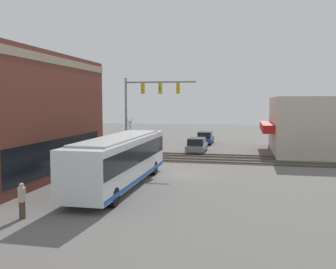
{
  "coord_description": "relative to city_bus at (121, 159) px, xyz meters",
  "views": [
    {
      "loc": [
        -26.73,
        -4.77,
        5.28
      ],
      "look_at": [
        3.22,
        1.5,
        2.57
      ],
      "focal_mm": 40.0,
      "sensor_mm": 36.0,
      "label": 1
    }
  ],
  "objects": [
    {
      "name": "rail_track_far",
      "position": [
        14.11,
        -2.8,
        -1.72
      ],
      "size": [
        2.6,
        60.0,
        0.15
      ],
      "color": "#332D28",
      "rests_on": "ground"
    },
    {
      "name": "pedestrian_at_crossing",
      "position": [
        9.66,
        1.55,
        -0.8
      ],
      "size": [
        0.34,
        0.34,
        1.84
      ],
      "color": "#473828",
      "rests_on": "ground"
    },
    {
      "name": "crossing_signal",
      "position": [
        9.05,
        2.26,
        0.55
      ],
      "size": [
        1.41,
        1.18,
        3.81
      ],
      "color": "gray",
      "rests_on": "ground"
    },
    {
      "name": "rail_track_near",
      "position": [
        10.91,
        -2.8,
        -1.72
      ],
      "size": [
        2.6,
        60.0,
        0.15
      ],
      "color": "#332D28",
      "rests_on": "ground"
    },
    {
      "name": "ground_plane",
      "position": [
        4.91,
        -2.8,
        -1.74
      ],
      "size": [
        120.0,
        120.0,
        0.0
      ],
      "primitive_type": "plane",
      "color": "#605E5B"
    },
    {
      "name": "parked_car_grey",
      "position": [
        16.52,
        -2.6,
        -1.04
      ],
      "size": [
        4.57,
        1.82,
        1.52
      ],
      "color": "slate",
      "rests_on": "ground"
    },
    {
      "name": "pedestrian_by_lamp",
      "position": [
        -7.03,
        2.26,
        -0.91
      ],
      "size": [
        0.34,
        0.34,
        1.64
      ],
      "color": "#473828",
      "rests_on": "ground"
    },
    {
      "name": "city_bus",
      "position": [
        0.0,
        0.0,
        0.0
      ],
      "size": [
        12.4,
        2.59,
        3.15
      ],
      "color": "silver",
      "rests_on": "ground"
    },
    {
      "name": "shop_building",
      "position": [
        19.15,
        -14.94,
        1.12
      ],
      "size": [
        12.71,
        10.55,
        5.74
      ],
      "color": "beige",
      "rests_on": "ground"
    },
    {
      "name": "traffic_signal_gantry",
      "position": [
        9.62,
        1.0,
        3.62
      ],
      "size": [
        0.42,
        6.29,
        7.34
      ],
      "color": "gray",
      "rests_on": "ground"
    },
    {
      "name": "parked_car_blue",
      "position": [
        24.62,
        -2.6,
        -1.03
      ],
      "size": [
        4.55,
        1.82,
        1.54
      ],
      "color": "navy",
      "rests_on": "ground"
    }
  ]
}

